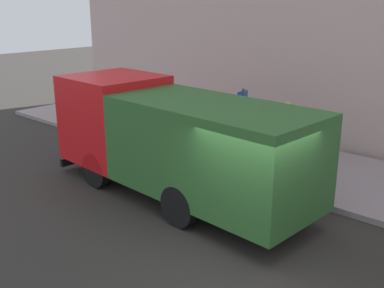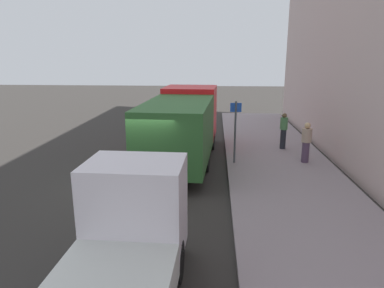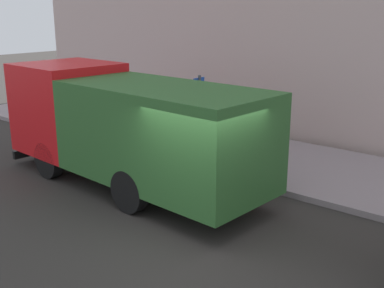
{
  "view_description": "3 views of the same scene",
  "coord_description": "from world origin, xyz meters",
  "px_view_note": "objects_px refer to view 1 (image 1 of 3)",
  "views": [
    {
      "loc": [
        -6.97,
        -4.72,
        4.93
      ],
      "look_at": [
        1.42,
        2.75,
        1.46
      ],
      "focal_mm": 43.06,
      "sensor_mm": 36.0,
      "label": 1
    },
    {
      "loc": [
        2.48,
        -11.15,
        4.42
      ],
      "look_at": [
        1.63,
        1.48,
        1.17
      ],
      "focal_mm": 32.58,
      "sensor_mm": 36.0,
      "label": 2
    },
    {
      "loc": [
        -6.7,
        -5.45,
        4.35
      ],
      "look_at": [
        1.45,
        1.27,
        1.36
      ],
      "focal_mm": 44.51,
      "sensor_mm": 36.0,
      "label": 3
    }
  ],
  "objects_px": {
    "large_utility_truck": "(173,138)",
    "street_sign_post": "(242,125)",
    "pedestrian_standing": "(286,125)",
    "pedestrian_walking": "(227,117)"
  },
  "relations": [
    {
      "from": "large_utility_truck",
      "to": "street_sign_post",
      "type": "distance_m",
      "value": 2.24
    },
    {
      "from": "pedestrian_standing",
      "to": "large_utility_truck",
      "type": "bearing_deg",
      "value": 28.72
    },
    {
      "from": "large_utility_truck",
      "to": "pedestrian_walking",
      "type": "height_order",
      "value": "large_utility_truck"
    },
    {
      "from": "street_sign_post",
      "to": "large_utility_truck",
      "type": "bearing_deg",
      "value": 164.42
    },
    {
      "from": "large_utility_truck",
      "to": "pedestrian_standing",
      "type": "xyz_separation_m",
      "value": [
        5.04,
        -0.36,
        -0.59
      ]
    },
    {
      "from": "large_utility_truck",
      "to": "street_sign_post",
      "type": "relative_size",
      "value": 3.14
    },
    {
      "from": "large_utility_truck",
      "to": "street_sign_post",
      "type": "xyz_separation_m",
      "value": [
        2.16,
        -0.6,
        0.03
      ]
    },
    {
      "from": "large_utility_truck",
      "to": "pedestrian_standing",
      "type": "height_order",
      "value": "large_utility_truck"
    },
    {
      "from": "pedestrian_walking",
      "to": "pedestrian_standing",
      "type": "bearing_deg",
      "value": 8.59
    },
    {
      "from": "pedestrian_standing",
      "to": "street_sign_post",
      "type": "height_order",
      "value": "street_sign_post"
    }
  ]
}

